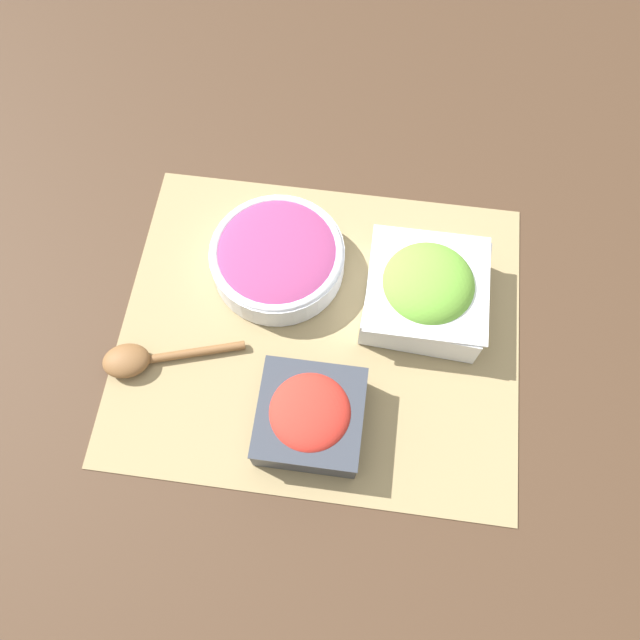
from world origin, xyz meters
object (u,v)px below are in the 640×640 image
object	(u,v)px
wooden_spoon	(139,359)
tomato_bowl	(310,416)
onion_bowl	(277,256)
lettuce_bowl	(426,290)

from	to	relation	value
wooden_spoon	tomato_bowl	bearing A→B (deg)	-12.34
onion_bowl	lettuce_bowl	xyz separation A→B (m)	(0.21, -0.03, 0.01)
tomato_bowl	lettuce_bowl	size ratio (longest dim) A/B	0.79
tomato_bowl	lettuce_bowl	world-z (taller)	lettuce_bowl
tomato_bowl	lettuce_bowl	distance (m)	0.24
onion_bowl	wooden_spoon	size ratio (longest dim) A/B	0.99
onion_bowl	wooden_spoon	world-z (taller)	onion_bowl
tomato_bowl	lettuce_bowl	xyz separation A→B (m)	(0.13, 0.20, 0.01)
lettuce_bowl	wooden_spoon	bearing A→B (deg)	-159.33
onion_bowl	wooden_spoon	distance (m)	0.24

